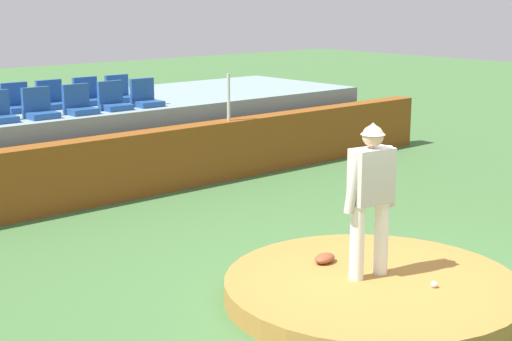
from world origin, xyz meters
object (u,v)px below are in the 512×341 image
(pitcher, at_px, (371,189))
(stadium_chair_4, at_px, (145,98))
(stadium_chair_2, at_px, (79,105))
(fielding_glove, at_px, (325,258))
(stadium_chair_7, at_px, (52,99))
(stadium_chair_3, at_px, (113,101))
(stadium_chair_9, at_px, (120,93))
(stadium_chair_8, at_px, (88,96))
(baseball, at_px, (434,284))
(stadium_chair_6, at_px, (17,103))
(stadium_chair_1, at_px, (39,108))

(pitcher, height_order, stadium_chair_4, pitcher)
(stadium_chair_2, bearing_deg, fielding_glove, 89.68)
(stadium_chair_2, distance_m, stadium_chair_7, 0.92)
(stadium_chair_3, xyz_separation_m, stadium_chair_9, (0.65, 0.86, 0.00))
(stadium_chair_8, distance_m, stadium_chair_9, 0.66)
(stadium_chair_2, relative_size, stadium_chair_3, 1.00)
(stadium_chair_9, bearing_deg, baseball, 82.52)
(stadium_chair_9, bearing_deg, stadium_chair_6, -0.42)
(stadium_chair_7, xyz_separation_m, stadium_chair_9, (1.40, -0.01, 0.00))
(fielding_glove, xyz_separation_m, stadium_chair_1, (-0.69, 5.90, 1.20))
(stadium_chair_2, bearing_deg, stadium_chair_9, -146.12)
(stadium_chair_3, xyz_separation_m, stadium_chair_6, (-1.40, 0.88, 0.00))
(stadium_chair_1, xyz_separation_m, stadium_chair_6, (0.02, 0.91, 0.00))
(stadium_chair_8, bearing_deg, fielding_glove, 83.96)
(stadium_chair_4, xyz_separation_m, stadium_chair_6, (-2.07, 0.88, 0.00))
(baseball, height_order, stadium_chair_1, stadium_chair_1)
(fielding_glove, bearing_deg, stadium_chair_9, 68.26)
(pitcher, relative_size, stadium_chair_7, 3.48)
(stadium_chair_4, xyz_separation_m, stadium_chair_7, (-1.41, 0.88, 0.00))
(fielding_glove, relative_size, stadium_chair_4, 0.60)
(stadium_chair_1, relative_size, stadium_chair_2, 1.00)
(stadium_chair_4, bearing_deg, stadium_chair_7, -31.86)
(fielding_glove, distance_m, stadium_chair_8, 6.97)
(pitcher, height_order, stadium_chair_3, pitcher)
(stadium_chair_7, bearing_deg, stadium_chair_2, 92.87)
(stadium_chair_4, relative_size, stadium_chair_7, 1.00)
(pitcher, xyz_separation_m, baseball, (0.27, -0.70, -0.97))
(stadium_chair_3, bearing_deg, baseball, 86.74)
(stadium_chair_1, distance_m, stadium_chair_7, 1.13)
(stadium_chair_8, xyz_separation_m, stadium_chair_9, (0.66, -0.03, 0.00))
(fielding_glove, relative_size, stadium_chair_7, 0.60)
(stadium_chair_1, relative_size, stadium_chair_7, 1.00)
(baseball, distance_m, stadium_chair_4, 7.43)
(stadium_chair_1, bearing_deg, baseball, 97.93)
(stadium_chair_1, height_order, stadium_chair_7, same)
(stadium_chair_1, xyz_separation_m, stadium_chair_7, (0.68, 0.90, 0.00))
(baseball, height_order, fielding_glove, fielding_glove)
(stadium_chair_4, relative_size, stadium_chair_6, 1.00)
(stadium_chair_3, bearing_deg, pitcher, 84.04)
(stadium_chair_2, relative_size, stadium_chair_6, 1.00)
(pitcher, height_order, stadium_chair_2, pitcher)
(baseball, height_order, stadium_chair_8, stadium_chair_8)
(fielding_glove, bearing_deg, pitcher, -96.03)
(stadium_chair_6, bearing_deg, stadium_chair_1, 88.74)
(pitcher, xyz_separation_m, stadium_chair_2, (-0.01, 6.51, 0.25))
(pitcher, height_order, stadium_chair_6, pitcher)
(stadium_chair_7, bearing_deg, stadium_chair_9, 179.50)
(baseball, height_order, stadium_chair_4, stadium_chair_4)
(stadium_chair_1, height_order, stadium_chair_2, same)
(stadium_chair_9, bearing_deg, stadium_chair_8, -2.77)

